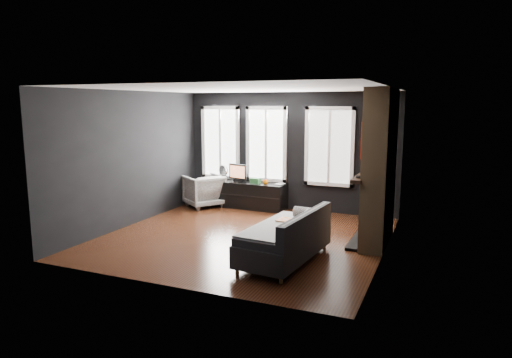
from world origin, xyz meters
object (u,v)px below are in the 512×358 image
at_px(sofa, 284,235).
at_px(mantel_vase, 369,165).
at_px(book, 277,179).
at_px(media_console, 249,195).
at_px(monitor, 238,172).
at_px(mug, 266,182).
at_px(armchair, 204,189).

xyz_separation_m(sofa, mantel_vase, (0.95, 1.98, 0.92)).
bearing_deg(book, sofa, -67.73).
bearing_deg(sofa, book, 117.94).
distance_m(media_console, monitor, 0.61).
relative_size(media_console, mug, 14.20).
height_order(sofa, armchair, armchair).
relative_size(armchair, monitor, 1.58).
bearing_deg(armchair, monitor, 145.48).
height_order(mug, mantel_vase, mantel_vase).
bearing_deg(book, media_console, -178.02).
xyz_separation_m(armchair, mug, (1.51, 0.20, 0.26)).
relative_size(book, mantel_vase, 1.19).
relative_size(media_console, book, 7.55).
distance_m(armchair, book, 1.80).
bearing_deg(media_console, armchair, -162.93).
distance_m(media_console, book, 0.81).
xyz_separation_m(mug, mantel_vase, (2.49, -1.10, 0.65)).
bearing_deg(sofa, mantel_vase, 69.98).
bearing_deg(mantel_vase, sofa, -115.68).
distance_m(mug, book, 0.27).
height_order(media_console, mantel_vase, mantel_vase).
xyz_separation_m(media_console, mug, (0.46, -0.09, 0.37)).
height_order(monitor, mug, monitor).
bearing_deg(monitor, media_console, 19.85).
relative_size(media_console, monitor, 3.35).
relative_size(armchair, mantel_vase, 4.24).
relative_size(sofa, mantel_vase, 9.61).
height_order(sofa, mug, sofa).
distance_m(armchair, mantel_vase, 4.20).
xyz_separation_m(sofa, media_console, (-2.00, 3.17, -0.10)).
xyz_separation_m(armchair, media_console, (1.05, 0.29, -0.11)).
distance_m(monitor, book, 0.98).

